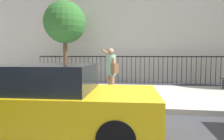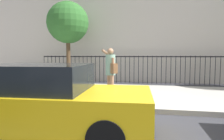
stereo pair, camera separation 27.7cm
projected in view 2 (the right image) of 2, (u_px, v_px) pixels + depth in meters
name	position (u px, v px, depth m)	size (l,w,h in m)	color
ground_plane	(132.00, 113.00, 5.61)	(60.00, 60.00, 0.00)	#333338
sidewalk	(137.00, 95.00, 7.76)	(28.00, 4.40, 0.15)	#B2ADA3
iron_fence	(141.00, 66.00, 11.32)	(12.03, 0.04, 1.60)	black
taxi_yellow	(46.00, 100.00, 4.13)	(4.28, 2.02, 1.45)	yellow
pedestrian_on_phone	(111.00, 69.00, 6.94)	(0.65, 0.71, 1.73)	#936B4C
street_tree_mid	(68.00, 23.00, 10.89)	(2.28, 2.28, 4.57)	#4C3823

